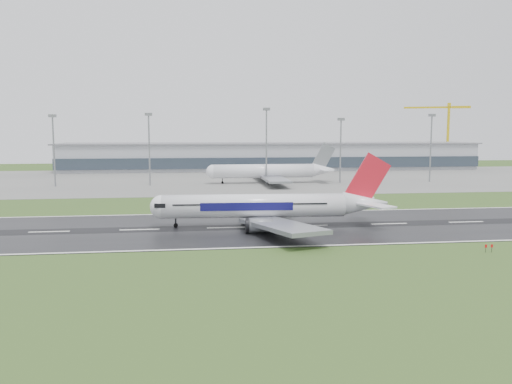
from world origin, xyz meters
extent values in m
plane|color=#2E4B1B|center=(0.00, 0.00, 0.00)|extent=(520.00, 520.00, 0.00)
cube|color=black|center=(0.00, 0.00, 0.05)|extent=(400.00, 45.00, 0.10)
cube|color=slate|center=(0.00, 125.00, 0.04)|extent=(400.00, 130.00, 0.08)
cube|color=#9699A0|center=(0.00, 185.00, 7.50)|extent=(240.00, 36.00, 15.00)
cylinder|color=gray|center=(-102.75, 100.00, 14.07)|extent=(0.64, 0.64, 28.14)
cylinder|color=gray|center=(-64.70, 100.00, 14.45)|extent=(0.64, 0.64, 28.90)
cylinder|color=gray|center=(-15.58, 100.00, 15.64)|extent=(0.64, 0.64, 31.27)
cylinder|color=gray|center=(17.02, 100.00, 13.56)|extent=(0.64, 0.64, 27.11)
cylinder|color=gray|center=(58.32, 100.00, 14.49)|extent=(0.64, 0.64, 28.99)
camera|label=1|loc=(-48.49, -120.93, 22.69)|focal=36.68mm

